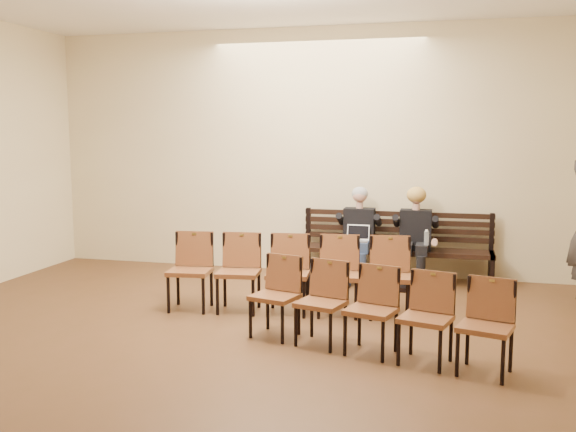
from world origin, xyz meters
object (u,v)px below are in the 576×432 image
at_px(seated_man, 358,236).
at_px(seated_woman, 415,240).
at_px(bench, 395,265).
at_px(laptop, 357,243).
at_px(bag, 315,279).
at_px(chair_row_back, 371,311).
at_px(chair_row_front, 288,274).
at_px(water_bottle, 426,247).

relative_size(seated_man, seated_woman, 1.03).
xyz_separation_m(bench, laptop, (-0.48, -0.32, 0.33)).
bearing_deg(bag, chair_row_back, -66.08).
distance_m(seated_man, chair_row_back, 2.93).
xyz_separation_m(bench, seated_woman, (0.27, -0.12, 0.37)).
relative_size(seated_man, chair_row_front, 0.45).
xyz_separation_m(seated_man, water_bottle, (0.92, -0.24, -0.06)).
bearing_deg(bag, chair_row_front, -94.79).
xyz_separation_m(seated_man, laptop, (0.01, -0.20, -0.06)).
xyz_separation_m(water_bottle, bag, (-1.37, -0.44, -0.40)).
xyz_separation_m(seated_woman, laptop, (-0.75, -0.20, -0.04)).
xyz_separation_m(bag, chair_row_front, (-0.09, -1.09, 0.29)).
xyz_separation_m(water_bottle, chair_row_front, (-1.46, -1.53, -0.11)).
height_order(laptop, chair_row_back, chair_row_back).
xyz_separation_m(seated_man, seated_woman, (0.76, 0.00, -0.02)).
relative_size(seated_man, chair_row_back, 0.50).
bearing_deg(water_bottle, bench, 139.75).
height_order(seated_man, chair_row_front, seated_man).
relative_size(seated_woman, chair_row_front, 0.44).
relative_size(seated_woman, bag, 2.86).
relative_size(bench, seated_man, 2.11).
bearing_deg(bag, laptop, 46.24).
xyz_separation_m(water_bottle, chair_row_back, (-0.39, -2.64, -0.15)).
distance_m(seated_man, water_bottle, 0.95).
distance_m(bag, chair_row_front, 1.13).
height_order(seated_man, laptop, seated_man).
xyz_separation_m(bench, water_bottle, (0.42, -0.36, 0.33)).
bearing_deg(seated_man, chair_row_front, -107.05).
height_order(bag, chair_row_front, chair_row_front).
bearing_deg(chair_row_front, bench, 54.73).
bearing_deg(bench, chair_row_front, -118.74).
bearing_deg(seated_man, bench, 13.68).
height_order(laptop, water_bottle, laptop).
xyz_separation_m(laptop, water_bottle, (0.91, -0.04, -0.01)).
height_order(bag, chair_row_back, chair_row_back).
distance_m(seated_man, chair_row_front, 1.86).
height_order(water_bottle, bag, water_bottle).
height_order(seated_man, water_bottle, seated_man).
distance_m(seated_woman, water_bottle, 0.29).
height_order(seated_man, bag, seated_man).
relative_size(seated_man, laptop, 4.08).
relative_size(bench, bag, 6.20).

